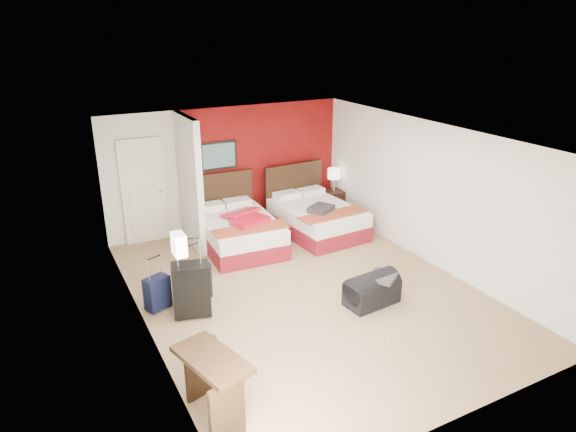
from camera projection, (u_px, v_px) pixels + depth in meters
ground at (305, 291)px, 8.26m from camera, size 6.50×6.50×0.00m
room_walls at (188, 205)px, 8.38m from camera, size 5.02×6.52×2.50m
red_accent_panel at (261, 164)px, 10.82m from camera, size 3.50×0.04×2.50m
partition_wall at (190, 183)px, 9.54m from camera, size 0.12×1.20×2.50m
entry_door at (143, 191)px, 9.78m from camera, size 0.82×0.06×2.05m
bed_left at (239, 233)px, 9.76m from camera, size 1.46×1.99×0.57m
bed_right at (317, 220)px, 10.43m from camera, size 1.46×2.00×0.58m
red_suitcase_open at (245, 217)px, 9.60m from camera, size 0.88×1.05×0.11m
jacket_bundle at (321, 209)px, 10.02m from camera, size 0.60×0.56×0.11m
nightstand at (333, 202)px, 11.46m from camera, size 0.43×0.43×0.55m
table_lamp at (334, 180)px, 11.27m from camera, size 0.31×0.31×0.50m
suitcase_black at (192, 291)px, 7.44m from camera, size 0.60×0.46×0.80m
suitcase_charcoal at (197, 284)px, 7.87m from camera, size 0.45×0.35×0.58m
suitcase_navy at (158, 294)px, 7.64m from camera, size 0.42×0.34×0.50m
duffel_bag at (372, 291)px, 7.82m from camera, size 0.86×0.52×0.42m
jacket_draped at (383, 277)px, 7.76m from camera, size 0.57×0.55×0.06m
desk at (213, 387)px, 5.50m from camera, size 0.69×1.02×0.78m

